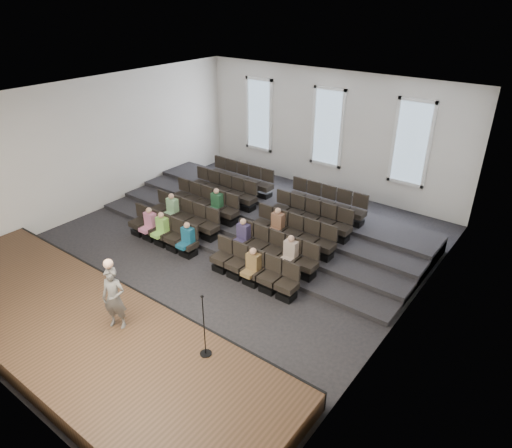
{
  "coord_description": "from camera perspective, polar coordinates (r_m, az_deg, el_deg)",
  "views": [
    {
      "loc": [
        8.75,
        -9.43,
        7.78
      ],
      "look_at": [
        1.22,
        0.5,
        1.3
      ],
      "focal_mm": 32.0,
      "sensor_mm": 36.0,
      "label": 1
    }
  ],
  "objects": [
    {
      "name": "ground",
      "position": [
        15.04,
        -4.87,
        -3.82
      ],
      "size": [
        14.0,
        14.0,
        0.0
      ],
      "primitive_type": "plane",
      "color": "black",
      "rests_on": "ground"
    },
    {
      "name": "ceiling",
      "position": [
        13.16,
        -5.75,
        15.17
      ],
      "size": [
        12.0,
        14.0,
        0.02
      ],
      "primitive_type": "cube",
      "color": "white",
      "rests_on": "ground"
    },
    {
      "name": "wall_back",
      "position": [
        19.37,
        8.99,
        11.3
      ],
      "size": [
        12.0,
        0.04,
        5.0
      ],
      "primitive_type": "cube",
      "color": "silver",
      "rests_on": "ground"
    },
    {
      "name": "wall_left",
      "position": [
        18.3,
        -19.62,
        9.1
      ],
      "size": [
        0.04,
        14.0,
        5.0
      ],
      "primitive_type": "cube",
      "color": "silver",
      "rests_on": "ground"
    },
    {
      "name": "wall_right",
      "position": [
        11.15,
        18.44,
        -2.36
      ],
      "size": [
        0.04,
        14.0,
        5.0
      ],
      "primitive_type": "cube",
      "color": "silver",
      "rests_on": "ground"
    },
    {
      "name": "stage",
      "position": [
        12.33,
        -21.2,
        -12.42
      ],
      "size": [
        11.8,
        3.6,
        0.5
      ],
      "primitive_type": "cube",
      "color": "#452D1D",
      "rests_on": "ground"
    },
    {
      "name": "stage_lip",
      "position": [
        13.06,
        -14.75,
        -8.82
      ],
      "size": [
        11.8,
        0.06,
        0.52
      ],
      "primitive_type": "cube",
      "color": "black",
      "rests_on": "ground"
    },
    {
      "name": "risers",
      "position": [
        17.12,
        2.15,
        1.13
      ],
      "size": [
        11.8,
        4.8,
        0.6
      ],
      "color": "black",
      "rests_on": "ground"
    },
    {
      "name": "seating_rows",
      "position": [
        15.73,
        -1.25,
        0.62
      ],
      "size": [
        6.8,
        4.7,
        1.67
      ],
      "color": "black",
      "rests_on": "ground"
    },
    {
      "name": "windows",
      "position": [
        19.26,
        8.94,
        11.83
      ],
      "size": [
        8.44,
        0.1,
        3.24
      ],
      "color": "white",
      "rests_on": "wall_back"
    },
    {
      "name": "audience",
      "position": [
        14.95,
        -5.24,
        -0.52
      ],
      "size": [
        5.45,
        2.64,
        1.1
      ],
      "color": "#8AD455",
      "rests_on": "seating_rows"
    },
    {
      "name": "speaker",
      "position": [
        11.33,
        -17.31,
        -8.84
      ],
      "size": [
        0.7,
        0.59,
        1.62
      ],
      "primitive_type": "imported",
      "rotation": [
        0.0,
        0.0,
        0.42
      ],
      "color": "#5A5855",
      "rests_on": "stage"
    },
    {
      "name": "mic_stand",
      "position": [
        10.34,
        -6.43,
        -13.89
      ],
      "size": [
        0.27,
        0.27,
        1.61
      ],
      "color": "black",
      "rests_on": "stage"
    }
  ]
}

